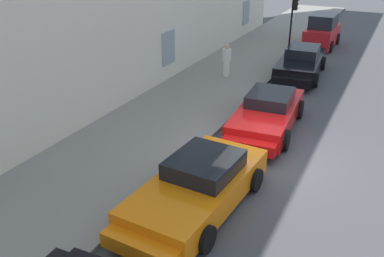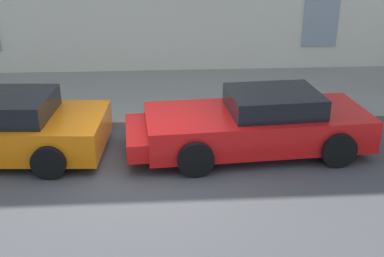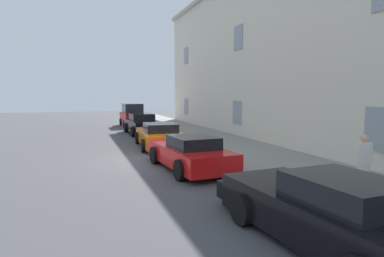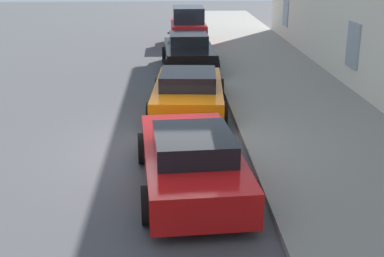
% 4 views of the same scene
% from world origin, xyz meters
% --- Properties ---
extents(ground_plane, '(80.00, 80.00, 0.00)m').
position_xyz_m(ground_plane, '(0.00, 0.00, 0.00)').
color(ground_plane, '#444447').
extents(sidewalk, '(60.00, 4.33, 0.14)m').
position_xyz_m(sidewalk, '(0.00, 4.15, 0.07)').
color(sidewalk, gray).
rests_on(sidewalk, ground).
extents(sportscar_white_middle, '(5.02, 2.33, 1.27)m').
position_xyz_m(sportscar_white_middle, '(1.96, 0.59, 0.58)').
color(sportscar_white_middle, red).
rests_on(sportscar_white_middle, ground).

